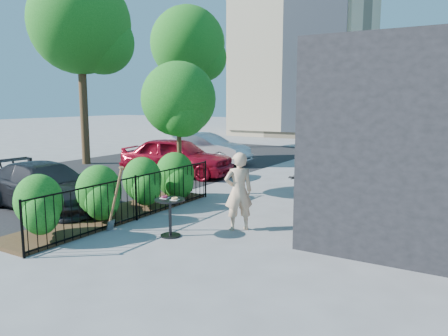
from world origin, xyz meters
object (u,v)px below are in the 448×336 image
Objects in this scene: shovel at (114,202)px; car_silver at (205,149)px; street_tree_far at (188,48)px; cafe_table at (170,211)px; car_darkgrey at (46,186)px; street_tree_near at (80,29)px; car_red at (177,157)px; woman at (239,191)px; patio_tree at (179,104)px.

car_silver is (-4.17, 9.82, 0.04)m from shovel.
street_tree_far is 18.39m from cafe_table.
street_tree_far is 9.61× the size of cafe_table.
street_tree_far is at bearing 26.44° from car_darkgrey.
street_tree_near is 1.96× the size of car_silver.
street_tree_near is at bearing 120.09° from car_silver.
car_red is 5.96m from car_darkgrey.
car_red is (-5.46, 4.97, -0.13)m from woman.
street_tree_far is 1.96× the size of car_darkgrey.
cafe_table is 0.20× the size of car_silver.
street_tree_near is 8.00m from street_tree_far.
street_tree_far is 8.56m from car_silver.
street_tree_near reaches higher than car_silver.
shovel is at bearing -159.85° from car_silver.
woman reaches higher than car_red.
street_tree_near is 1.96× the size of car_darkgrey.
car_red is 3.45m from car_silver.
cafe_table is 0.20× the size of car_darkgrey.
cafe_table is 1.57m from woman.
woman reaches higher than car_darkgrey.
car_silver is 1.00× the size of car_darkgrey.
street_tree_far is 18.03m from shovel.
car_red reaches higher than shovel.
street_tree_far reaches higher than car_red.
patio_tree reaches higher than car_darkgrey.
woman is 1.16× the size of shovel.
street_tree_near and street_tree_far have the same top height.
car_darkgrey is (5.66, -6.36, -5.30)m from street_tree_near.
car_silver is (4.50, 2.92, -5.22)m from street_tree_near.
shovel is at bearing -95.25° from car_darkgrey.
car_red is (-4.46, 6.13, 0.18)m from cafe_table.
street_tree_far is 1.96× the size of car_silver.
street_tree_far is at bearing 38.68° from car_silver.
shovel is at bearing -162.72° from car_red.
car_darkgrey is at bearing 172.89° from car_red.
patio_tree is 2.26× the size of woman.
patio_tree is 7.21m from car_silver.
shovel is at bearing -163.23° from cafe_table.
car_silver is (-5.40, 9.45, 0.14)m from cafe_table.
patio_tree is 0.48× the size of street_tree_near.
street_tree_far reaches higher than woman.
shovel is (-1.23, -0.37, 0.10)m from cafe_table.
car_silver is at bearing 12.03° from car_darkgrey.
car_silver is at bearing -48.45° from street_tree_far.
patio_tree is at bearing -27.94° from car_darkgrey.
street_tree_far is at bearing 90.00° from street_tree_near.
woman is at bearing -145.18° from car_silver.
street_tree_near is 12.27m from shovel.
shovel is 10.67m from car_silver.
patio_tree is at bearing -77.22° from woman.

